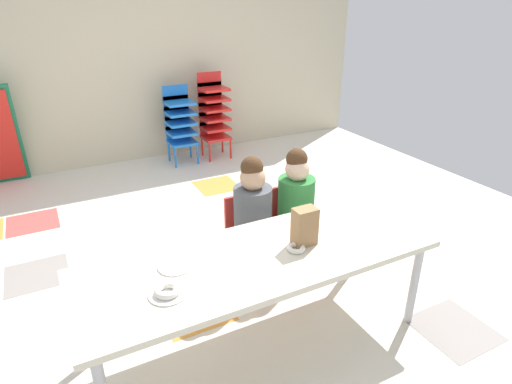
{
  "coord_description": "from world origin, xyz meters",
  "views": [
    {
      "loc": [
        -1.11,
        -2.58,
        1.85
      ],
      "look_at": [
        -0.09,
        -0.62,
        0.84
      ],
      "focal_mm": 29.86,
      "sensor_mm": 36.0,
      "label": 1
    }
  ],
  "objects_px": {
    "kid_chair_blue_stack": "(180,121)",
    "kid_chair_red_stack": "(214,112)",
    "seated_child_near_camera": "(252,208)",
    "seated_child_middle_seat": "(295,198)",
    "donut_powdered_loose": "(295,248)",
    "craft_table": "(260,262)",
    "paper_bag_brown": "(305,227)",
    "paper_plate_center_table": "(175,266)",
    "paper_plate_near_edge": "(168,294)",
    "donut_powdered_on_plate": "(167,290)"
  },
  "relations": [
    {
      "from": "paper_plate_near_edge",
      "to": "donut_powdered_loose",
      "type": "xyz_separation_m",
      "value": [
        0.73,
        0.05,
        0.01
      ]
    },
    {
      "from": "donut_powdered_on_plate",
      "to": "donut_powdered_loose",
      "type": "xyz_separation_m",
      "value": [
        0.73,
        0.05,
        -0.01
      ]
    },
    {
      "from": "craft_table",
      "to": "seated_child_near_camera",
      "type": "relative_size",
      "value": 2.14
    },
    {
      "from": "paper_plate_near_edge",
      "to": "donut_powdered_loose",
      "type": "relative_size",
      "value": 1.79
    },
    {
      "from": "seated_child_near_camera",
      "to": "donut_powdered_on_plate",
      "type": "distance_m",
      "value": 1.04
    },
    {
      "from": "kid_chair_blue_stack",
      "to": "paper_plate_center_table",
      "type": "distance_m",
      "value": 3.16
    },
    {
      "from": "donut_powdered_loose",
      "to": "donut_powdered_on_plate",
      "type": "bearing_deg",
      "value": -176.28
    },
    {
      "from": "paper_bag_brown",
      "to": "kid_chair_blue_stack",
      "type": "bearing_deg",
      "value": 84.76
    },
    {
      "from": "kid_chair_blue_stack",
      "to": "kid_chair_red_stack",
      "type": "relative_size",
      "value": 0.88
    },
    {
      "from": "kid_chair_blue_stack",
      "to": "paper_plate_center_table",
      "type": "height_order",
      "value": "kid_chair_blue_stack"
    },
    {
      "from": "paper_plate_center_table",
      "to": "donut_powdered_loose",
      "type": "relative_size",
      "value": 1.79
    },
    {
      "from": "donut_powdered_loose",
      "to": "paper_plate_near_edge",
      "type": "bearing_deg",
      "value": -176.28
    },
    {
      "from": "kid_chair_blue_stack",
      "to": "seated_child_middle_seat",
      "type": "bearing_deg",
      "value": -89.3
    },
    {
      "from": "paper_bag_brown",
      "to": "seated_child_middle_seat",
      "type": "bearing_deg",
      "value": 61.68
    },
    {
      "from": "craft_table",
      "to": "kid_chair_red_stack",
      "type": "distance_m",
      "value": 3.26
    },
    {
      "from": "craft_table",
      "to": "paper_plate_center_table",
      "type": "xyz_separation_m",
      "value": [
        -0.44,
        0.1,
        0.05
      ]
    },
    {
      "from": "seated_child_near_camera",
      "to": "donut_powdered_loose",
      "type": "bearing_deg",
      "value": -94.89
    },
    {
      "from": "kid_chair_red_stack",
      "to": "seated_child_near_camera",
      "type": "bearing_deg",
      "value": -106.53
    },
    {
      "from": "seated_child_middle_seat",
      "to": "paper_plate_center_table",
      "type": "bearing_deg",
      "value": -155.32
    },
    {
      "from": "seated_child_middle_seat",
      "to": "paper_plate_near_edge",
      "type": "relative_size",
      "value": 5.1
    },
    {
      "from": "paper_plate_near_edge",
      "to": "paper_plate_center_table",
      "type": "bearing_deg",
      "value": 63.54
    },
    {
      "from": "kid_chair_blue_stack",
      "to": "donut_powdered_loose",
      "type": "xyz_separation_m",
      "value": [
        -0.37,
        -3.15,
        0.09
      ]
    },
    {
      "from": "donut_powdered_loose",
      "to": "paper_bag_brown",
      "type": "bearing_deg",
      "value": 26.48
    },
    {
      "from": "seated_child_near_camera",
      "to": "donut_powdered_loose",
      "type": "relative_size",
      "value": 9.13
    },
    {
      "from": "craft_table",
      "to": "kid_chair_blue_stack",
      "type": "relative_size",
      "value": 2.14
    },
    {
      "from": "craft_table",
      "to": "paper_plate_near_edge",
      "type": "bearing_deg",
      "value": -169.67
    },
    {
      "from": "kid_chair_blue_stack",
      "to": "kid_chair_red_stack",
      "type": "distance_m",
      "value": 0.44
    },
    {
      "from": "kid_chair_red_stack",
      "to": "donut_powdered_loose",
      "type": "relative_size",
      "value": 10.34
    },
    {
      "from": "kid_chair_red_stack",
      "to": "paper_plate_near_edge",
      "type": "xyz_separation_m",
      "value": [
        -1.54,
        -3.2,
        0.02
      ]
    },
    {
      "from": "craft_table",
      "to": "donut_powdered_loose",
      "type": "distance_m",
      "value": 0.21
    },
    {
      "from": "kid_chair_blue_stack",
      "to": "paper_plate_near_edge",
      "type": "xyz_separation_m",
      "value": [
        -1.1,
        -3.2,
        0.08
      ]
    },
    {
      "from": "craft_table",
      "to": "paper_bag_brown",
      "type": "height_order",
      "value": "paper_bag_brown"
    },
    {
      "from": "kid_chair_blue_stack",
      "to": "paper_bag_brown",
      "type": "height_order",
      "value": "kid_chair_blue_stack"
    },
    {
      "from": "kid_chair_red_stack",
      "to": "paper_plate_center_table",
      "type": "bearing_deg",
      "value": -115.58
    },
    {
      "from": "paper_bag_brown",
      "to": "donut_powdered_loose",
      "type": "distance_m",
      "value": 0.13
    },
    {
      "from": "kid_chair_red_stack",
      "to": "seated_child_middle_seat",
      "type": "bearing_deg",
      "value": -99.12
    },
    {
      "from": "paper_bag_brown",
      "to": "seated_child_near_camera",
      "type": "bearing_deg",
      "value": 92.68
    },
    {
      "from": "craft_table",
      "to": "kid_chair_blue_stack",
      "type": "xyz_separation_m",
      "value": [
        0.56,
        3.1,
        -0.02
      ]
    },
    {
      "from": "donut_powdered_on_plate",
      "to": "craft_table",
      "type": "bearing_deg",
      "value": 10.33
    },
    {
      "from": "paper_plate_near_edge",
      "to": "paper_plate_center_table",
      "type": "xyz_separation_m",
      "value": [
        0.1,
        0.2,
        0.0
      ]
    },
    {
      "from": "seated_child_middle_seat",
      "to": "donut_powdered_loose",
      "type": "relative_size",
      "value": 9.13
    },
    {
      "from": "kid_chair_red_stack",
      "to": "donut_powdered_loose",
      "type": "distance_m",
      "value": 3.26
    },
    {
      "from": "paper_plate_near_edge",
      "to": "craft_table",
      "type": "bearing_deg",
      "value": 10.33
    },
    {
      "from": "craft_table",
      "to": "seated_child_near_camera",
      "type": "xyz_separation_m",
      "value": [
        0.25,
        0.58,
        0.01
      ]
    },
    {
      "from": "paper_bag_brown",
      "to": "paper_plate_center_table",
      "type": "xyz_separation_m",
      "value": [
        -0.71,
        0.11,
        -0.11
      ]
    },
    {
      "from": "seated_child_near_camera",
      "to": "kid_chair_blue_stack",
      "type": "height_order",
      "value": "seated_child_near_camera"
    },
    {
      "from": "paper_plate_near_edge",
      "to": "kid_chair_red_stack",
      "type": "bearing_deg",
      "value": 64.37
    },
    {
      "from": "paper_plate_center_table",
      "to": "donut_powdered_on_plate",
      "type": "bearing_deg",
      "value": -116.46
    },
    {
      "from": "kid_chair_red_stack",
      "to": "kid_chair_blue_stack",
      "type": "bearing_deg",
      "value": -179.97
    },
    {
      "from": "seated_child_middle_seat",
      "to": "kid_chair_blue_stack",
      "type": "xyz_separation_m",
      "value": [
        -0.03,
        2.53,
        -0.04
      ]
    }
  ]
}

